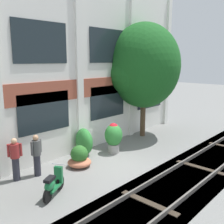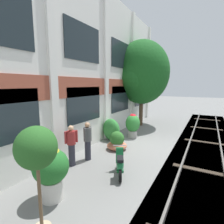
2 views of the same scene
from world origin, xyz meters
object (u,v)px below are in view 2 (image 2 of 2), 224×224
object	(u,v)px
broadleaf_tree	(142,74)
potted_plant_wide_bowl	(117,142)
potted_plant_stone_basin	(51,169)
resident_watching_tracks	(71,144)
scooter_near_curb	(120,164)
resident_by_doorway	(88,140)
potted_plant_ribbed_drum	(133,124)
topiary_hedge	(111,130)
potted_plant_tall_urn	(37,155)

from	to	relation	value
broadleaf_tree	potted_plant_wide_bowl	distance (m)	6.68
potted_plant_stone_basin	resident_watching_tracks	xyz separation A→B (m)	(1.88, 0.95, -0.05)
scooter_near_curb	resident_by_doorway	size ratio (longest dim) A/B	0.76
potted_plant_wide_bowl	scooter_near_curb	distance (m)	2.56
scooter_near_curb	resident_watching_tracks	bearing A→B (deg)	67.86
potted_plant_stone_basin	potted_plant_ribbed_drum	distance (m)	6.57
resident_by_doorway	resident_watching_tracks	bearing A→B (deg)	-118.82
potted_plant_wide_bowl	topiary_hedge	distance (m)	1.50
scooter_near_curb	resident_by_doorway	distance (m)	1.95
potted_plant_wide_bowl	resident_by_doorway	bearing A→B (deg)	162.15
resident_by_doorway	topiary_hedge	bearing A→B (deg)	85.97
potted_plant_wide_bowl	potted_plant_tall_urn	world-z (taller)	potted_plant_tall_urn
resident_by_doorway	broadleaf_tree	bearing A→B (deg)	79.25
potted_plant_wide_bowl	potted_plant_stone_basin	size ratio (longest dim) A/B	0.63
potted_plant_wide_bowl	potted_plant_ribbed_drum	distance (m)	2.29
potted_plant_ribbed_drum	potted_plant_stone_basin	bearing A→B (deg)	-177.63
potted_plant_stone_basin	resident_watching_tracks	world-z (taller)	resident_watching_tracks
topiary_hedge	scooter_near_curb	bearing A→B (deg)	-146.29
potted_plant_tall_urn	scooter_near_curb	distance (m)	3.44
broadleaf_tree	potted_plant_ribbed_drum	size ratio (longest dim) A/B	4.42
potted_plant_wide_bowl	topiary_hedge	xyz separation A→B (m)	(1.12, 0.96, 0.26)
resident_watching_tracks	potted_plant_tall_urn	bearing A→B (deg)	-24.73
broadleaf_tree	resident_by_doorway	distance (m)	7.89
potted_plant_tall_urn	potted_plant_ribbed_drum	bearing A→B (deg)	8.22
potted_plant_wide_bowl	potted_plant_ribbed_drum	world-z (taller)	potted_plant_ribbed_drum
potted_plant_stone_basin	resident_by_doorway	xyz separation A→B (m)	(2.64, 0.73, -0.05)
scooter_near_curb	topiary_hedge	size ratio (longest dim) A/B	0.99
potted_plant_stone_basin	topiary_hedge	world-z (taller)	potted_plant_stone_basin
potted_plant_tall_urn	resident_watching_tracks	bearing A→B (deg)	31.49
potted_plant_wide_bowl	scooter_near_curb	world-z (taller)	scooter_near_curb
broadleaf_tree	potted_plant_wide_bowl	bearing A→B (deg)	-172.23
potted_plant_ribbed_drum	resident_watching_tracks	distance (m)	4.73
broadleaf_tree	topiary_hedge	xyz separation A→B (m)	(-4.44, 0.20, -3.37)
scooter_near_curb	potted_plant_wide_bowl	bearing A→B (deg)	1.66
broadleaf_tree	potted_plant_stone_basin	bearing A→B (deg)	-174.52
potted_plant_ribbed_drum	resident_watching_tracks	bearing A→B (deg)	171.74
potted_plant_stone_basin	potted_plant_tall_urn	size ratio (longest dim) A/B	0.65
potted_plant_stone_basin	resident_watching_tracks	bearing A→B (deg)	26.84
resident_watching_tracks	topiary_hedge	bearing A→B (deg)	126.88
potted_plant_wide_bowl	resident_by_doorway	distance (m)	1.84
potted_plant_ribbed_drum	topiary_hedge	world-z (taller)	potted_plant_ribbed_drum
potted_plant_ribbed_drum	topiary_hedge	size ratio (longest dim) A/B	1.16
scooter_near_curb	broadleaf_tree	bearing A→B (deg)	-13.51
topiary_hedge	resident_by_doorway	bearing A→B (deg)	-171.56
topiary_hedge	potted_plant_wide_bowl	bearing A→B (deg)	-139.50
potted_plant_stone_basin	potted_plant_ribbed_drum	world-z (taller)	potted_plant_stone_basin
potted_plant_tall_urn	resident_watching_tracks	xyz separation A→B (m)	(2.90, 1.78, -0.99)
broadleaf_tree	topiary_hedge	world-z (taller)	broadleaf_tree
topiary_hedge	broadleaf_tree	bearing A→B (deg)	-2.55
potted_plant_tall_urn	resident_watching_tracks	distance (m)	3.54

